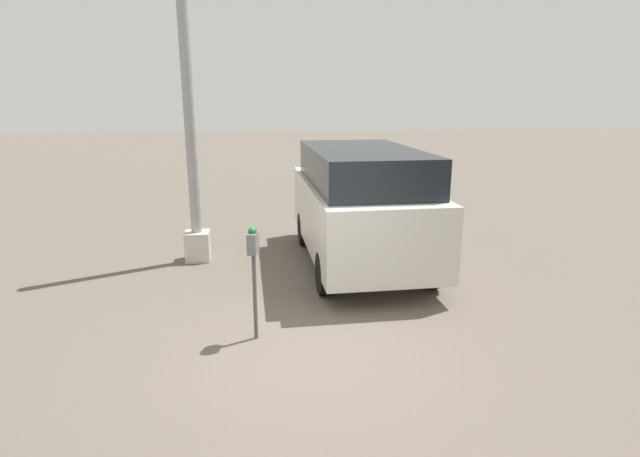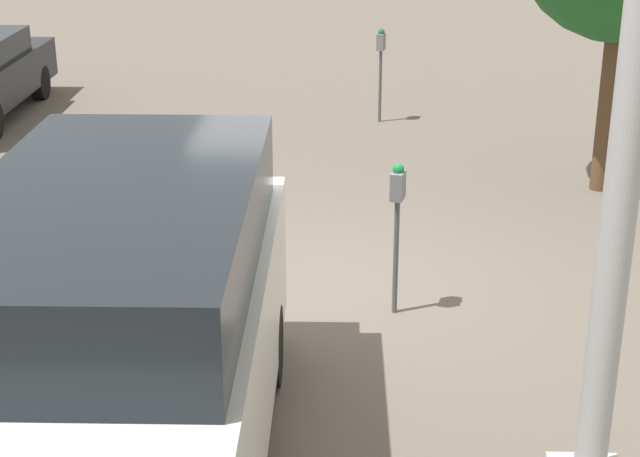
# 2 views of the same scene
# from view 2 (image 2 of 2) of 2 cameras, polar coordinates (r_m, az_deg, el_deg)

# --- Properties ---
(ground_plane) EXTENTS (80.00, 80.00, 0.00)m
(ground_plane) POSITION_cam_2_polar(r_m,az_deg,el_deg) (9.79, 0.95, -3.56)
(ground_plane) COLOR #60564C
(parking_meter_near) EXTENTS (0.22, 0.16, 1.47)m
(parking_meter_near) POSITION_cam_2_polar(r_m,az_deg,el_deg) (8.93, 4.53, 1.41)
(parking_meter_near) COLOR #4C4C4C
(parking_meter_near) RESTS_ON ground
(parking_meter_far) EXTENTS (0.22, 0.16, 1.50)m
(parking_meter_far) POSITION_cam_2_polar(r_m,az_deg,el_deg) (15.75, 3.56, 10.12)
(parking_meter_far) COLOR #4C4C4C
(parking_meter_far) RESTS_ON ground
(lamp_post) EXTENTS (0.44, 0.44, 6.06)m
(lamp_post) POSITION_cam_2_polar(r_m,az_deg,el_deg) (5.57, 17.06, 1.40)
(lamp_post) COLOR beige
(lamp_post) RESTS_ON ground
(parked_van) EXTENTS (4.43, 1.99, 2.13)m
(parked_van) POSITION_cam_2_polar(r_m,az_deg,el_deg) (6.58, -11.52, -5.82)
(parked_van) COLOR beige
(parked_van) RESTS_ON ground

